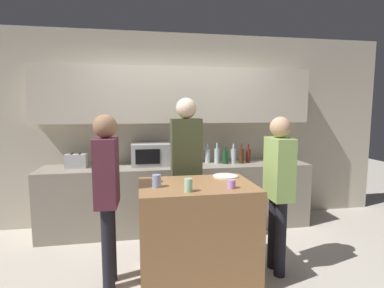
{
  "coord_description": "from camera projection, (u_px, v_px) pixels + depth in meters",
  "views": [
    {
      "loc": [
        -0.52,
        -2.59,
        1.64
      ],
      "look_at": [
        -0.0,
        0.35,
        1.29
      ],
      "focal_mm": 28.0,
      "sensor_mm": 36.0,
      "label": 1
    }
  ],
  "objects": [
    {
      "name": "bottle_3",
      "position": [
        233.0,
        156.0,
        4.19
      ],
      "size": [
        0.07,
        0.07,
        0.28
      ],
      "color": "silver",
      "rests_on": "back_counter"
    },
    {
      "name": "cup_1",
      "position": [
        231.0,
        184.0,
        2.66
      ],
      "size": [
        0.07,
        0.07,
        0.08
      ],
      "color": "#C88EE4",
      "rests_on": "kitchen_island"
    },
    {
      "name": "bottle_4",
      "position": [
        241.0,
        156.0,
        4.2
      ],
      "size": [
        0.07,
        0.07,
        0.28
      ],
      "color": "#472814",
      "rests_on": "back_counter"
    },
    {
      "name": "plate_on_island",
      "position": [
        225.0,
        176.0,
        3.11
      ],
      "size": [
        0.26,
        0.26,
        0.01
      ],
      "color": "white",
      "rests_on": "kitchen_island"
    },
    {
      "name": "cup_2",
      "position": [
        188.0,
        185.0,
        2.54
      ],
      "size": [
        0.07,
        0.07,
        0.11
      ],
      "color": "#AAE1B8",
      "rests_on": "kitchen_island"
    },
    {
      "name": "bottle_5",
      "position": [
        248.0,
        155.0,
        4.26
      ],
      "size": [
        0.07,
        0.07,
        0.26
      ],
      "color": "maroon",
      "rests_on": "back_counter"
    },
    {
      "name": "bottle_2",
      "position": [
        225.0,
        157.0,
        4.17
      ],
      "size": [
        0.08,
        0.08,
        0.24
      ],
      "color": "#194723",
      "rests_on": "back_counter"
    },
    {
      "name": "back_wall",
      "position": [
        176.0,
        116.0,
        4.26
      ],
      "size": [
        6.4,
        0.4,
        2.7
      ],
      "color": "beige",
      "rests_on": "ground_plane"
    },
    {
      "name": "bottle_1",
      "position": [
        217.0,
        156.0,
        4.19
      ],
      "size": [
        0.07,
        0.07,
        0.29
      ],
      "color": "silver",
      "rests_on": "back_counter"
    },
    {
      "name": "back_counter",
      "position": [
        179.0,
        196.0,
        4.12
      ],
      "size": [
        3.6,
        0.62,
        0.88
      ],
      "color": "gray",
      "rests_on": "ground_plane"
    },
    {
      "name": "cup_0",
      "position": [
        157.0,
        181.0,
        2.69
      ],
      "size": [
        0.08,
        0.08,
        0.11
      ],
      "color": "#93A8D6",
      "rests_on": "kitchen_island"
    },
    {
      "name": "kitchen_island",
      "position": [
        197.0,
        232.0,
        2.86
      ],
      "size": [
        1.08,
        0.75,
        0.94
      ],
      "color": "#996B42",
      "rests_on": "ground_plane"
    },
    {
      "name": "microwave",
      "position": [
        151.0,
        154.0,
        4.04
      ],
      "size": [
        0.52,
        0.39,
        0.3
      ],
      "color": "#B7BABC",
      "rests_on": "back_counter"
    },
    {
      "name": "person_center",
      "position": [
        107.0,
        187.0,
        2.7
      ],
      "size": [
        0.21,
        0.35,
        1.59
      ],
      "rotation": [
        0.0,
        0.0,
        -1.61
      ],
      "color": "black",
      "rests_on": "ground_plane"
    },
    {
      "name": "toaster",
      "position": [
        76.0,
        161.0,
        3.88
      ],
      "size": [
        0.26,
        0.16,
        0.18
      ],
      "color": "silver",
      "rests_on": "back_counter"
    },
    {
      "name": "bottle_0",
      "position": [
        207.0,
        155.0,
        4.25
      ],
      "size": [
        0.08,
        0.08,
        0.27
      ],
      "color": "silver",
      "rests_on": "back_counter"
    },
    {
      "name": "person_left",
      "position": [
        186.0,
        160.0,
        3.41
      ],
      "size": [
        0.34,
        0.23,
        1.76
      ],
      "rotation": [
        0.0,
        0.0,
        -3.14
      ],
      "color": "black",
      "rests_on": "ground_plane"
    },
    {
      "name": "ground_plane",
      "position": [
        199.0,
        284.0,
        2.82
      ],
      "size": [
        14.0,
        14.0,
        0.0
      ],
      "primitive_type": "plane",
      "color": "beige"
    },
    {
      "name": "potted_plant",
      "position": [
        285.0,
        148.0,
        4.37
      ],
      "size": [
        0.14,
        0.14,
        0.4
      ],
      "color": "brown",
      "rests_on": "back_counter"
    },
    {
      "name": "person_right",
      "position": [
        279.0,
        182.0,
        2.94
      ],
      "size": [
        0.21,
        0.34,
        1.57
      ],
      "rotation": [
        0.0,
        0.0,
        1.55
      ],
      "color": "black",
      "rests_on": "ground_plane"
    }
  ]
}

